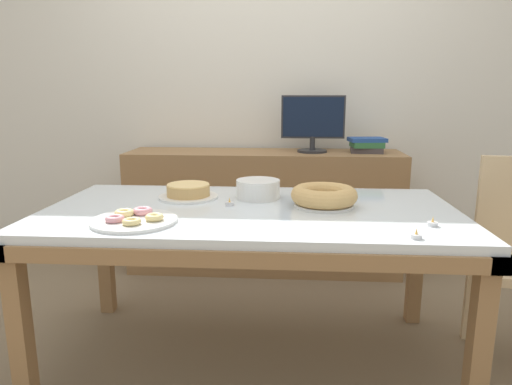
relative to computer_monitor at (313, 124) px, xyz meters
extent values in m
plane|color=#7A664C|center=(-0.33, -1.15, -1.02)|extent=(12.00, 12.00, 0.00)
cube|color=silver|center=(-0.33, 0.30, 0.28)|extent=(8.00, 0.10, 2.60)
cube|color=silver|center=(-0.33, -1.15, -0.31)|extent=(1.80, 0.93, 0.04)
cube|color=olive|center=(-0.33, -1.59, -0.36)|extent=(1.84, 0.08, 0.06)
cube|color=olive|center=(-0.33, -0.71, -0.36)|extent=(1.84, 0.08, 0.06)
cube|color=olive|center=(-1.20, -1.15, -0.36)|extent=(0.08, 0.96, 0.06)
cube|color=olive|center=(0.55, -1.15, -0.36)|extent=(0.08, 0.96, 0.06)
cube|color=olive|center=(-1.18, -1.57, -0.69)|extent=(0.07, 0.07, 0.67)
cube|color=olive|center=(0.53, -1.57, -0.69)|extent=(0.07, 0.07, 0.67)
cube|color=olive|center=(-1.18, -0.74, -0.69)|extent=(0.07, 0.07, 0.67)
cube|color=olive|center=(0.53, -0.74, -0.69)|extent=(0.07, 0.07, 0.67)
cube|color=#D1B284|center=(0.69, -1.28, -0.80)|extent=(0.05, 0.05, 0.45)
cube|color=#D1B284|center=(0.75, -0.91, -0.80)|extent=(0.05, 0.05, 0.45)
cube|color=olive|center=(-0.33, 0.00, -0.61)|extent=(1.87, 0.44, 0.83)
cylinder|color=#262628|center=(0.00, 0.00, -0.18)|extent=(0.20, 0.20, 0.02)
cylinder|color=#262628|center=(0.00, 0.00, -0.13)|extent=(0.04, 0.04, 0.09)
cube|color=#262628|center=(0.00, 0.00, 0.05)|extent=(0.42, 0.02, 0.28)
cube|color=black|center=(0.00, -0.01, 0.05)|extent=(0.40, 0.00, 0.26)
cube|color=#3F3838|center=(0.36, 0.00, -0.17)|extent=(0.22, 0.18, 0.04)
cube|color=#2D6638|center=(0.36, 0.00, -0.13)|extent=(0.21, 0.19, 0.04)
cube|color=#23478C|center=(0.36, 0.00, -0.10)|extent=(0.25, 0.19, 0.03)
cylinder|color=white|center=(-0.64, -0.98, -0.29)|extent=(0.29, 0.29, 0.01)
cylinder|color=tan|center=(-0.64, -0.98, -0.26)|extent=(0.21, 0.21, 0.05)
cylinder|color=#F4CA7D|center=(-0.64, -0.98, -0.23)|extent=(0.20, 0.20, 0.01)
cylinder|color=white|center=(0.00, -1.10, -0.29)|extent=(0.26, 0.26, 0.01)
torus|color=tan|center=(0.00, -1.10, -0.24)|extent=(0.30, 0.30, 0.08)
cylinder|color=white|center=(-0.76, -1.42, -0.29)|extent=(0.34, 0.34, 0.01)
torus|color=#EAD184|center=(-0.68, -1.43, -0.27)|extent=(0.07, 0.07, 0.02)
torus|color=pink|center=(-0.75, -1.34, -0.27)|extent=(0.08, 0.08, 0.03)
torus|color=#EAD184|center=(-0.82, -1.37, -0.27)|extent=(0.08, 0.08, 0.03)
torus|color=pink|center=(-0.82, -1.46, -0.27)|extent=(0.07, 0.07, 0.02)
torus|color=#EAD184|center=(-0.75, -1.49, -0.27)|extent=(0.07, 0.07, 0.02)
cylinder|color=white|center=(-0.31, -0.96, -0.29)|extent=(0.21, 0.21, 0.01)
cylinder|color=white|center=(-0.31, -0.96, -0.28)|extent=(0.21, 0.21, 0.01)
cylinder|color=white|center=(-0.31, -0.96, -0.27)|extent=(0.21, 0.21, 0.01)
cylinder|color=white|center=(-0.31, -0.96, -0.26)|extent=(0.21, 0.21, 0.01)
cylinder|color=white|center=(-0.31, -0.96, -0.25)|extent=(0.21, 0.21, 0.01)
cylinder|color=white|center=(-0.31, -0.96, -0.24)|extent=(0.21, 0.21, 0.01)
cylinder|color=white|center=(-0.31, -0.96, -0.23)|extent=(0.21, 0.21, 0.01)
cylinder|color=white|center=(-0.31, -0.96, -0.22)|extent=(0.21, 0.21, 0.01)
cylinder|color=white|center=(-0.31, -0.96, -0.21)|extent=(0.21, 0.21, 0.01)
cylinder|color=silver|center=(0.39, -1.39, -0.29)|extent=(0.04, 0.04, 0.02)
cylinder|color=white|center=(0.39, -1.39, -0.28)|extent=(0.03, 0.03, 0.00)
cone|color=#F9B74C|center=(0.39, -1.39, -0.27)|extent=(0.01, 0.01, 0.02)
cylinder|color=silver|center=(0.29, -1.55, -0.29)|extent=(0.04, 0.04, 0.02)
cylinder|color=white|center=(0.29, -1.55, -0.28)|extent=(0.03, 0.03, 0.00)
cone|color=#F9B74C|center=(0.29, -1.55, -0.27)|extent=(0.01, 0.01, 0.02)
cylinder|color=silver|center=(-0.42, -1.12, -0.29)|extent=(0.04, 0.04, 0.02)
cylinder|color=white|center=(-0.42, -1.12, -0.28)|extent=(0.03, 0.03, 0.00)
cone|color=#F9B74C|center=(-0.42, -1.12, -0.27)|extent=(0.01, 0.01, 0.02)
camera|label=1|loc=(-0.17, -3.10, 0.20)|focal=32.00mm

